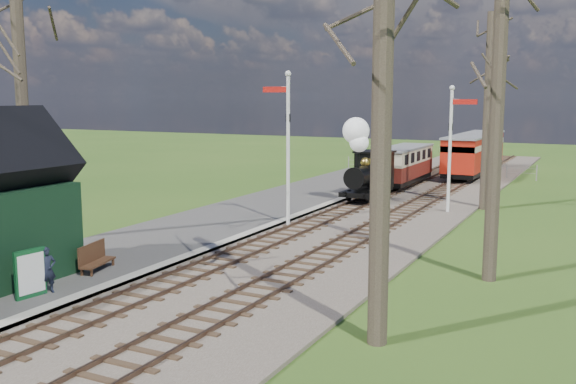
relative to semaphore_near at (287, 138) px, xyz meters
name	(u,v)px	position (x,y,z in m)	size (l,w,h in m)	color
distant_hills	(506,295)	(2.17, 48.38, -19.83)	(114.40, 48.00, 22.02)	#385B23
ballast_bed	(384,208)	(2.07, 6.00, -3.57)	(8.00, 60.00, 0.10)	brown
track_near	(358,205)	(0.77, 6.00, -3.52)	(1.60, 60.00, 0.15)	brown
track_far	(411,209)	(3.37, 6.00, -3.52)	(1.60, 60.00, 0.15)	brown
platform	(202,228)	(-2.73, -2.00, -3.52)	(5.00, 44.00, 0.20)	#474442
coping_strip	(252,234)	(-0.43, -2.00, -3.52)	(0.40, 44.00, 0.21)	#B2AD9E
semaphore_near	(287,138)	(0.00, 0.00, 0.00)	(1.22, 0.24, 6.22)	silver
semaphore_far	(452,139)	(5.14, 6.00, -0.27)	(1.22, 0.24, 5.72)	silver
bare_trees	(259,97)	(2.10, -5.90, 1.59)	(15.51, 22.39, 12.00)	#382D23
fence_line	(436,167)	(1.07, 20.00, -3.07)	(12.60, 0.08, 1.00)	slate
locomotive	(367,165)	(0.76, 7.17, -1.73)	(1.63, 3.80, 4.07)	black
coach	(403,164)	(0.77, 13.23, -2.23)	(1.90, 6.51, 2.00)	black
red_carriage_a	(466,156)	(3.37, 18.01, -2.08)	(2.13, 5.27, 2.24)	black
red_carriage_b	(482,150)	(3.37, 23.51, -2.08)	(2.13, 5.27, 2.24)	black
sign_board	(30,273)	(-1.38, -11.50, -2.80)	(0.22, 0.85, 1.24)	#0E451F
bench	(94,258)	(-1.78, -8.85, -3.05)	(0.71, 1.46, 0.80)	#432818
person	(47,270)	(-1.29, -11.04, -2.82)	(0.44, 0.29, 1.21)	black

